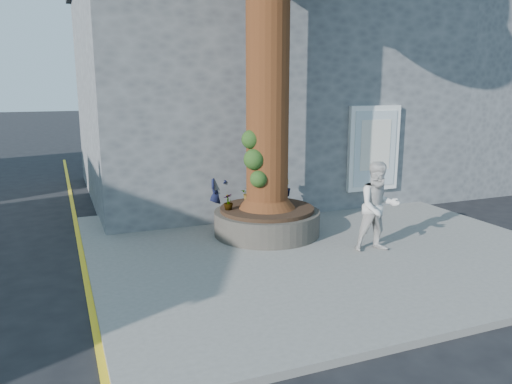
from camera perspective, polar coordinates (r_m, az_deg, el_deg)
name	(u,v)px	position (r m, az deg, el deg)	size (l,w,h in m)	color
ground	(270,276)	(9.01, 1.59, -9.54)	(120.00, 120.00, 0.00)	black
pavement	(317,246)	(10.46, 6.97, -6.13)	(9.00, 8.00, 0.12)	slate
yellow_line	(86,280)	(9.29, -18.83, -9.52)	(0.10, 30.00, 0.01)	yellow
stone_shop	(252,90)	(15.97, -0.48, 11.60)	(10.30, 8.30, 6.30)	#535559
neighbour_shop	(451,93)	(20.32, 21.37, 10.47)	(6.00, 8.00, 6.00)	#535559
planter	(267,221)	(10.92, 1.25, -3.32)	(2.30, 2.30, 0.60)	black
man	(219,185)	(11.79, -4.27, 0.76)	(0.64, 0.42, 1.76)	#131735
woman	(378,207)	(9.97, 13.80, -1.67)	(0.86, 0.67, 1.77)	beige
shopping_bag	(227,217)	(11.86, -3.31, -2.83)	(0.20, 0.12, 0.28)	white
plant_a	(266,196)	(10.95, 1.19, -0.50)	(0.22, 0.15, 0.41)	gray
plant_b	(286,187)	(11.89, 3.41, 0.53)	(0.23, 0.23, 0.42)	gray
plant_c	(228,202)	(10.60, -3.18, -1.11)	(0.20, 0.20, 0.35)	gray
plant_d	(247,193)	(11.53, -0.99, -0.16)	(0.26, 0.23, 0.29)	gray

